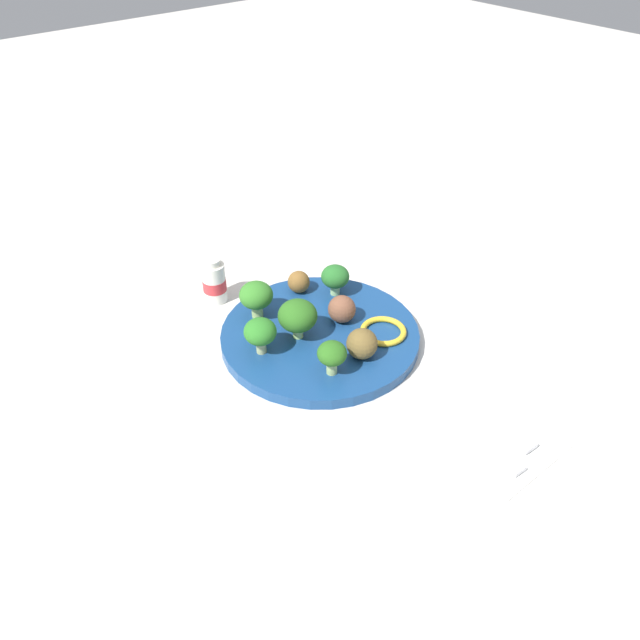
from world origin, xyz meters
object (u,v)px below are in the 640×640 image
at_px(broccoli_floret_back_right, 332,354).
at_px(napkin, 482,429).
at_px(fork, 498,423).
at_px(broccoli_floret_mid_left, 256,296).
at_px(meatball_center, 299,282).
at_px(yogurt_bottle, 214,282).
at_px(broccoli_floret_mid_right, 335,277).
at_px(knife, 478,437).
at_px(pepper_ring_mid_left, 383,331).
at_px(meatball_back_left, 344,310).
at_px(meatball_far_rim, 362,344).
at_px(plate, 320,336).
at_px(broccoli_floret_far_rim, 298,316).
at_px(broccoli_floret_center, 260,332).

relative_size(broccoli_floret_back_right, napkin, 0.28).
xyz_separation_m(napkin, fork, (0.01, 0.02, 0.00)).
height_order(broccoli_floret_mid_left, fork, broccoli_floret_mid_left).
distance_m(meatball_center, yogurt_bottle, 0.13).
distance_m(broccoli_floret_mid_right, broccoli_floret_back_right, 0.18).
height_order(fork, knife, same).
bearing_deg(pepper_ring_mid_left, meatball_back_left, -156.79).
relative_size(broccoli_floret_mid_left, broccoli_floret_back_right, 1.18).
xyz_separation_m(broccoli_floret_mid_right, fork, (0.32, -0.02, -0.04)).
relative_size(broccoli_floret_mid_left, napkin, 0.33).
distance_m(broccoli_floret_mid_right, fork, 0.33).
bearing_deg(yogurt_bottle, napkin, 12.48).
distance_m(meatball_back_left, yogurt_bottle, 0.21).
bearing_deg(knife, napkin, 110.79).
height_order(meatball_center, meatball_far_rim, meatball_far_rim).
bearing_deg(meatball_back_left, meatball_far_rim, -23.82).
xyz_separation_m(plate, broccoli_floret_mid_right, (-0.06, 0.08, 0.04)).
relative_size(broccoli_floret_far_rim, napkin, 0.34).
xyz_separation_m(broccoli_floret_mid_right, meatball_far_rim, (0.13, -0.07, -0.01)).
relative_size(broccoli_floret_back_right, broccoli_floret_center, 0.92).
relative_size(plate, yogurt_bottle, 3.83).
bearing_deg(meatball_back_left, napkin, -0.49).
height_order(napkin, knife, knife).
distance_m(broccoli_floret_center, meatball_far_rim, 0.14).
bearing_deg(napkin, yogurt_bottle, -167.52).
bearing_deg(broccoli_floret_far_rim, broccoli_floret_mid_left, -168.12).
xyz_separation_m(plate, napkin, (0.26, 0.04, -0.01)).
bearing_deg(napkin, meatball_far_rim, -170.69).
bearing_deg(meatball_back_left, knife, -4.51).
relative_size(plate, broccoli_floret_back_right, 5.84).
relative_size(broccoli_floret_far_rim, meatball_back_left, 1.45).
relative_size(broccoli_floret_far_rim, pepper_ring_mid_left, 0.89).
bearing_deg(broccoli_floret_mid_left, meatball_back_left, 44.29).
height_order(broccoli_floret_mid_left, napkin, broccoli_floret_mid_left).
xyz_separation_m(broccoli_floret_far_rim, meatball_back_left, (0.01, 0.07, -0.02)).
relative_size(broccoli_floret_far_rim, fork, 0.48).
distance_m(broccoli_floret_far_rim, knife, 0.29).
bearing_deg(knife, broccoli_floret_mid_right, 169.89).
relative_size(broccoli_floret_mid_right, fork, 0.40).
bearing_deg(broccoli_floret_center, pepper_ring_mid_left, 63.65).
bearing_deg(plate, yogurt_bottle, -161.84).
xyz_separation_m(plate, broccoli_floret_back_right, (0.08, -0.04, 0.04)).
relative_size(pepper_ring_mid_left, napkin, 0.38).
bearing_deg(pepper_ring_mid_left, napkin, -7.57).
bearing_deg(meatball_back_left, broccoli_floret_mid_left, -135.71).
bearing_deg(meatball_far_rim, broccoli_floret_mid_left, -161.30).
height_order(meatball_back_left, yogurt_bottle, yogurt_bottle).
xyz_separation_m(napkin, knife, (0.01, -0.02, 0.00)).
relative_size(broccoli_floret_mid_left, broccoli_floret_far_rim, 0.98).
relative_size(meatball_back_left, meatball_center, 1.18).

